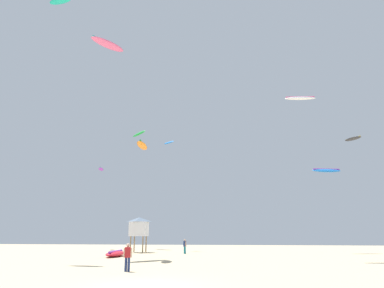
{
  "coord_description": "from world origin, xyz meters",
  "views": [
    {
      "loc": [
        4.02,
        -15.22,
        2.08
      ],
      "look_at": [
        0.0,
        14.9,
        9.94
      ],
      "focal_mm": 32.8,
      "sensor_mm": 36.0,
      "label": 1
    }
  ],
  "objects_px": {
    "kite_grounded_near": "(116,254)",
    "lifeguard_tower": "(139,226)",
    "person_foreground": "(128,255)",
    "kite_aloft_6": "(300,98)",
    "kite_aloft_0": "(353,139)",
    "person_midground": "(185,245)",
    "kite_aloft_8": "(326,170)",
    "kite_aloft_4": "(169,143)",
    "kite_aloft_5": "(108,44)",
    "kite_aloft_1": "(101,169)",
    "kite_aloft_7": "(142,146)",
    "kite_aloft_3": "(139,134)",
    "kite_aloft_2": "(60,1)"
  },
  "relations": [
    {
      "from": "kite_grounded_near",
      "to": "lifeguard_tower",
      "type": "relative_size",
      "value": 1.2
    },
    {
      "from": "person_foreground",
      "to": "kite_aloft_6",
      "type": "height_order",
      "value": "kite_aloft_6"
    },
    {
      "from": "kite_aloft_0",
      "to": "kite_aloft_6",
      "type": "xyz_separation_m",
      "value": [
        -9.66,
        -16.22,
        -0.0
      ]
    },
    {
      "from": "person_midground",
      "to": "kite_aloft_0",
      "type": "height_order",
      "value": "kite_aloft_0"
    },
    {
      "from": "kite_grounded_near",
      "to": "person_foreground",
      "type": "bearing_deg",
      "value": -67.87
    },
    {
      "from": "person_midground",
      "to": "kite_grounded_near",
      "type": "distance_m",
      "value": 8.55
    },
    {
      "from": "kite_aloft_8",
      "to": "kite_aloft_4",
      "type": "bearing_deg",
      "value": 168.73
    },
    {
      "from": "kite_aloft_4",
      "to": "kite_aloft_5",
      "type": "xyz_separation_m",
      "value": [
        -4.23,
        -15.28,
        7.82
      ]
    },
    {
      "from": "kite_grounded_near",
      "to": "kite_aloft_4",
      "type": "bearing_deg",
      "value": 82.71
    },
    {
      "from": "person_foreground",
      "to": "kite_aloft_4",
      "type": "relative_size",
      "value": 0.77
    },
    {
      "from": "kite_aloft_1",
      "to": "kite_aloft_7",
      "type": "height_order",
      "value": "kite_aloft_1"
    },
    {
      "from": "lifeguard_tower",
      "to": "kite_aloft_8",
      "type": "relative_size",
      "value": 1.09
    },
    {
      "from": "lifeguard_tower",
      "to": "kite_aloft_1",
      "type": "relative_size",
      "value": 1.58
    },
    {
      "from": "person_midground",
      "to": "kite_aloft_1",
      "type": "height_order",
      "value": "kite_aloft_1"
    },
    {
      "from": "lifeguard_tower",
      "to": "kite_aloft_5",
      "type": "xyz_separation_m",
      "value": [
        -2.07,
        -8.47,
        20.17
      ]
    },
    {
      "from": "kite_aloft_4",
      "to": "kite_aloft_7",
      "type": "relative_size",
      "value": 0.63
    },
    {
      "from": "kite_grounded_near",
      "to": "kite_aloft_7",
      "type": "bearing_deg",
      "value": -46.66
    },
    {
      "from": "person_foreground",
      "to": "kite_aloft_7",
      "type": "height_order",
      "value": "kite_aloft_7"
    },
    {
      "from": "kite_aloft_7",
      "to": "kite_aloft_8",
      "type": "distance_m",
      "value": 24.67
    },
    {
      "from": "person_midground",
      "to": "kite_aloft_7",
      "type": "relative_size",
      "value": 0.49
    },
    {
      "from": "person_foreground",
      "to": "kite_aloft_5",
      "type": "distance_m",
      "value": 27.28
    },
    {
      "from": "kite_aloft_3",
      "to": "kite_aloft_8",
      "type": "distance_m",
      "value": 30.5
    },
    {
      "from": "kite_aloft_2",
      "to": "kite_aloft_0",
      "type": "bearing_deg",
      "value": 29.07
    },
    {
      "from": "kite_aloft_4",
      "to": "kite_aloft_8",
      "type": "height_order",
      "value": "kite_aloft_4"
    },
    {
      "from": "kite_aloft_0",
      "to": "kite_aloft_2",
      "type": "xyz_separation_m",
      "value": [
        -34.07,
        -18.93,
        11.34
      ]
    },
    {
      "from": "kite_aloft_8",
      "to": "kite_aloft_6",
      "type": "bearing_deg",
      "value": -111.07
    },
    {
      "from": "kite_aloft_7",
      "to": "kite_aloft_8",
      "type": "height_order",
      "value": "kite_aloft_7"
    },
    {
      "from": "person_midground",
      "to": "kite_aloft_3",
      "type": "distance_m",
      "value": 25.28
    },
    {
      "from": "kite_aloft_8",
      "to": "kite_aloft_3",
      "type": "bearing_deg",
      "value": 160.25
    },
    {
      "from": "kite_aloft_2",
      "to": "kite_aloft_5",
      "type": "bearing_deg",
      "value": 47.71
    },
    {
      "from": "person_midground",
      "to": "kite_aloft_2",
      "type": "distance_m",
      "value": 29.85
    },
    {
      "from": "kite_aloft_6",
      "to": "kite_aloft_8",
      "type": "bearing_deg",
      "value": 68.93
    },
    {
      "from": "person_midground",
      "to": "kite_aloft_6",
      "type": "relative_size",
      "value": 0.52
    },
    {
      "from": "kite_aloft_7",
      "to": "kite_grounded_near",
      "type": "bearing_deg",
      "value": 133.34
    },
    {
      "from": "kite_aloft_1",
      "to": "kite_aloft_3",
      "type": "height_order",
      "value": "kite_aloft_3"
    },
    {
      "from": "kite_aloft_3",
      "to": "kite_aloft_6",
      "type": "xyz_separation_m",
      "value": [
        22.66,
        -22.46,
        -3.75
      ]
    },
    {
      "from": "kite_grounded_near",
      "to": "kite_aloft_6",
      "type": "distance_m",
      "value": 23.45
    },
    {
      "from": "kite_aloft_1",
      "to": "lifeguard_tower",
      "type": "bearing_deg",
      "value": -44.66
    },
    {
      "from": "person_midground",
      "to": "kite_aloft_0",
      "type": "relative_size",
      "value": 0.62
    },
    {
      "from": "kite_aloft_0",
      "to": "kite_aloft_7",
      "type": "height_order",
      "value": "kite_aloft_0"
    },
    {
      "from": "kite_aloft_0",
      "to": "kite_aloft_5",
      "type": "bearing_deg",
      "value": -154.06
    },
    {
      "from": "person_foreground",
      "to": "kite_aloft_8",
      "type": "distance_m",
      "value": 31.66
    },
    {
      "from": "kite_aloft_5",
      "to": "kite_aloft_2",
      "type": "bearing_deg",
      "value": -132.29
    },
    {
      "from": "kite_aloft_0",
      "to": "kite_aloft_3",
      "type": "relative_size",
      "value": 0.7
    },
    {
      "from": "lifeguard_tower",
      "to": "kite_aloft_6",
      "type": "height_order",
      "value": "kite_aloft_6"
    },
    {
      "from": "kite_aloft_3",
      "to": "kite_aloft_0",
      "type": "bearing_deg",
      "value": -10.94
    },
    {
      "from": "kite_aloft_4",
      "to": "kite_aloft_7",
      "type": "height_order",
      "value": "kite_aloft_4"
    },
    {
      "from": "kite_aloft_1",
      "to": "kite_aloft_8",
      "type": "height_order",
      "value": "kite_aloft_1"
    },
    {
      "from": "kite_aloft_4",
      "to": "kite_aloft_6",
      "type": "xyz_separation_m",
      "value": [
        16.32,
        -16.8,
        -0.5
      ]
    },
    {
      "from": "kite_aloft_0",
      "to": "kite_aloft_2",
      "type": "bearing_deg",
      "value": -150.93
    }
  ]
}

